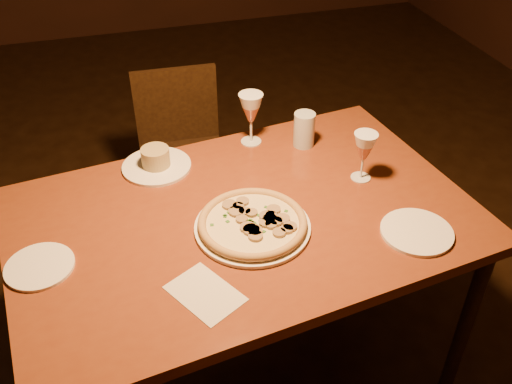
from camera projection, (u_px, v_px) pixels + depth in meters
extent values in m
plane|color=black|center=(182.00, 327.00, 2.47)|extent=(7.00, 7.00, 0.00)
cube|color=brown|center=(244.00, 219.00, 1.85)|extent=(1.58, 1.13, 0.04)
cylinder|color=black|center=(41.00, 281.00, 2.17)|extent=(0.05, 0.05, 0.75)
cylinder|color=black|center=(466.00, 324.00, 2.01)|extent=(0.05, 0.05, 0.75)
cylinder|color=black|center=(345.00, 195.00, 2.61)|extent=(0.05, 0.05, 0.75)
cube|color=black|center=(185.00, 162.00, 2.73)|extent=(0.42, 0.42, 0.04)
cube|color=black|center=(176.00, 105.00, 2.74)|extent=(0.40, 0.05, 0.38)
cylinder|color=black|center=(160.00, 224.00, 2.70)|extent=(0.03, 0.03, 0.41)
cylinder|color=black|center=(153.00, 185.00, 2.96)|extent=(0.03, 0.03, 0.41)
cylinder|color=black|center=(226.00, 214.00, 2.77)|extent=(0.03, 0.03, 0.41)
cylinder|color=black|center=(214.00, 176.00, 3.02)|extent=(0.03, 0.03, 0.41)
cylinder|color=white|center=(253.00, 227.00, 1.78)|extent=(0.36, 0.36, 0.01)
cylinder|color=beige|center=(253.00, 224.00, 1.77)|extent=(0.33, 0.33, 0.01)
torus|color=tan|center=(253.00, 222.00, 1.77)|extent=(0.34, 0.34, 0.03)
cylinder|color=white|center=(157.00, 166.00, 2.05)|extent=(0.25, 0.25, 0.01)
cylinder|color=tan|center=(156.00, 157.00, 2.03)|extent=(0.10, 0.10, 0.07)
cylinder|color=#B4BEC4|center=(304.00, 130.00, 2.14)|extent=(0.08, 0.08, 0.13)
cylinder|color=white|center=(40.00, 266.00, 1.64)|extent=(0.20, 0.20, 0.01)
cylinder|color=white|center=(417.00, 232.00, 1.76)|extent=(0.22, 0.22, 0.01)
cube|color=beige|center=(205.00, 293.00, 1.57)|extent=(0.22, 0.25, 0.00)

